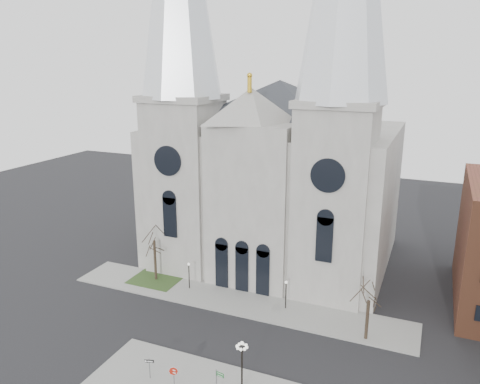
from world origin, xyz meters
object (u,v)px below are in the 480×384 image
at_px(globe_lamp, 242,361).
at_px(street_name_sign, 217,381).
at_px(stop_sign, 174,373).
at_px(one_way_sign, 149,365).

distance_m(globe_lamp, street_name_sign, 2.55).
height_order(stop_sign, street_name_sign, street_name_sign).
bearing_deg(one_way_sign, street_name_sign, -15.42).
distance_m(stop_sign, one_way_sign, 2.75).
bearing_deg(globe_lamp, one_way_sign, -170.68).
xyz_separation_m(stop_sign, one_way_sign, (-2.69, 0.50, -0.29)).
distance_m(one_way_sign, street_name_sign, 6.30).
xyz_separation_m(globe_lamp, one_way_sign, (-7.96, -1.31, -1.71)).
relative_size(one_way_sign, street_name_sign, 0.77).
bearing_deg(stop_sign, one_way_sign, 170.71).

